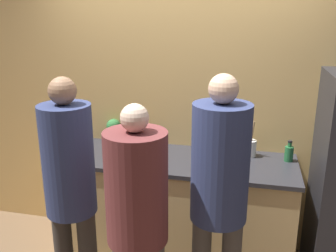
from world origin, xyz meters
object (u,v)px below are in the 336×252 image
Objects in this scene: person_right at (219,186)px; bottle_amber at (110,151)px; person_left at (70,184)px; fruit_bowl at (132,150)px; person_center at (137,208)px; bottle_dark at (140,136)px; utensil_crock at (250,147)px; potted_plant at (114,130)px; bottle_green at (289,153)px; cup_blue at (157,163)px.

person_right is 1.13m from bottle_amber.
person_left is 0.84m from fruit_bowl.
person_center is 8.44× the size of bottle_dark.
utensil_crock reaches higher than potted_plant.
person_right reaches higher than person_left.
potted_plant is at bearing 175.84° from bottle_green.
person_center is at bearing -70.05° from fruit_bowl.
bottle_green is at bearing 49.34° from person_center.
utensil_crock is at bearing -3.29° from potted_plant.
person_left is at bearing 164.99° from person_center.
person_right reaches higher than bottle_dark.
person_center is 9.26× the size of bottle_green.
bottle_dark reaches higher than cup_blue.
potted_plant is at bearing 176.71° from utensil_crock.
person_center reaches higher than utensil_crock.
potted_plant is (-1.58, 0.11, 0.05)m from bottle_green.
bottle_dark is (0.14, 1.09, -0.01)m from person_left.
person_center is 1.47m from bottle_green.
fruit_bowl is at bearing -168.84° from utensil_crock.
fruit_bowl is 1.32m from bottle_green.
potted_plant reaches higher than bottle_green.
person_right is (0.47, 0.24, 0.08)m from person_center.
person_center is at bearing -59.14° from bottle_amber.
fruit_bowl is at bearing 141.65° from cup_blue.
potted_plant is at bearing 95.80° from person_left.
person_right is at bearing -49.93° from bottle_dark.
utensil_crock reaches higher than bottle_green.
person_left reaches higher than potted_plant.
person_left is 9.00× the size of bottle_dark.
person_left is at bearing -146.21° from bottle_green.
person_right is 1.00m from bottle_green.
bottle_amber is at bearing 167.71° from cup_blue.
bottle_dark is 0.86× the size of potted_plant.
bottle_green is (1.47, 0.98, -0.02)m from person_left.
bottle_dark is 0.57m from cup_blue.
bottle_amber is 2.19× the size of cup_blue.
potted_plant reaches higher than fruit_bowl.
cup_blue is at bearing -149.62° from utensil_crock.
utensil_crock is 1.77× the size of bottle_green.
person_left is 5.57× the size of utensil_crock.
bottle_green is at bearing -4.90° from bottle_dark.
person_left is 0.70m from bottle_amber.
bottle_dark is (-1.01, 0.07, -0.00)m from utensil_crock.
bottle_amber reaches higher than bottle_green.
bottle_amber is at bearing 148.52° from person_right.
utensil_crock reaches higher than bottle_dark.
person_right is 10.09× the size of bottle_green.
cup_blue is 0.74m from potted_plant.
person_right is at bearing -42.33° from potted_plant.
bottle_green is (0.96, 1.12, 0.02)m from person_center.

